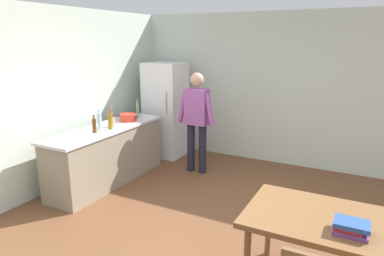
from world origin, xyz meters
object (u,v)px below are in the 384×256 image
Objects in this scene: utensil_jar at (111,122)px; bottle_water_clear at (99,120)px; person at (197,116)px; bottle_oil_amber at (110,122)px; dining_table at (329,226)px; bottle_beer_brown at (94,125)px; cooking_pot at (128,117)px; bottle_vinegar_tall at (138,109)px; refrigerator at (166,110)px; book_stack at (351,227)px.

bottle_water_clear is (-0.08, -0.18, 0.05)m from utensil_jar.
person is 6.07× the size of bottle_oil_amber.
person is at bearing 137.59° from dining_table.
dining_table is 4.67× the size of bottle_water_clear.
person is at bearing 54.10° from bottle_beer_brown.
dining_table is at bearing -25.71° from cooking_pot.
bottle_vinegar_tall is (-3.43, 1.98, 0.36)m from dining_table.
bottle_water_clear reaches higher than cooking_pot.
utensil_jar is at bearing -92.10° from refrigerator.
person reaches higher than bottle_oil_amber.
dining_table is (2.35, -2.15, -0.31)m from person.
bottle_oil_amber is at bearing -79.58° from bottle_vinegar_tall.
bottle_vinegar_tall is at bearing 150.02° from dining_table.
cooking_pot is 1.43× the size of bottle_oil_amber.
bottle_oil_amber is at bearing -88.65° from refrigerator.
book_stack is (2.52, -2.33, -0.18)m from person.
dining_table is 3.75m from cooking_pot.
cooking_pot is 1.51× the size of book_stack.
bottle_oil_amber is (0.17, -0.93, -0.02)m from bottle_vinegar_tall.
book_stack is at bearing -21.19° from utensil_jar.
bottle_vinegar_tall is at bearing 149.04° from book_stack.
bottle_water_clear is 3.80m from book_stack.
cooking_pot reaches higher than dining_table.
bottle_oil_amber is at bearing 162.18° from dining_table.
refrigerator is 6.81× the size of book_stack.
bottle_vinegar_tall reaches higher than book_stack.
person is 1.68m from bottle_beer_brown.
cooking_pot is at bearing -152.70° from person.
utensil_jar is 1.14× the size of bottle_oil_amber.
book_stack reaches higher than dining_table.
refrigerator reaches higher than utensil_jar.
utensil_jar is 1.21× the size of book_stack.
refrigerator reaches higher than bottle_vinegar_tall.
book_stack is at bearing -15.43° from bottle_beer_brown.
utensil_jar is (-3.36, 1.19, 0.31)m from dining_table.
person is at bearing 46.38° from bottle_water_clear.
book_stack is (3.61, -1.19, -0.22)m from bottle_water_clear.
bottle_oil_amber is 0.93× the size of bottle_water_clear.
bottle_vinegar_tall is at bearing 89.73° from bottle_water_clear.
bottle_oil_amber is 0.27m from bottle_beer_brown.
person is 5.67× the size of bottle_water_clear.
bottle_beer_brown is 0.98× the size of book_stack.
bottle_vinegar_tall is 1.21× the size of book_stack.
refrigerator is 1.06× the size of person.
person is at bearing 50.33° from bottle_oil_amber.
cooking_pot is 0.59m from bottle_oil_amber.
refrigerator is at bearing 79.59° from bottle_vinegar_tall.
person reaches higher than book_stack.
person reaches higher than cooking_pot.
utensil_jar reaches higher than bottle_oil_amber.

